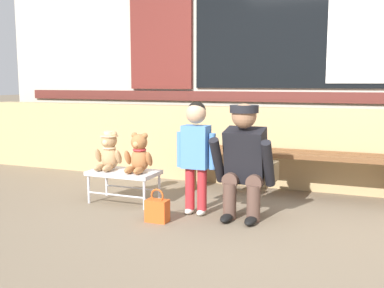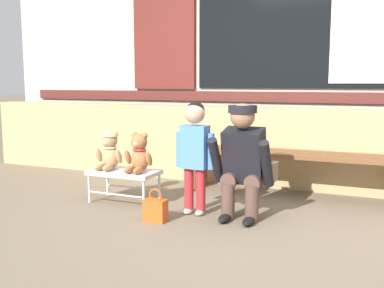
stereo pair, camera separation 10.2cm
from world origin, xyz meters
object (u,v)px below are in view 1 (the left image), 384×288
wooden_bench_long (290,158)px  adult_crouching (246,161)px  teddy_bear_plain (139,154)px  handbag_on_ground (157,210)px  small_display_bench (124,174)px  teddy_bear_with_hat (109,151)px  child_standing (196,145)px

wooden_bench_long → adult_crouching: (-0.21, -0.88, 0.11)m
wooden_bench_long → teddy_bear_plain: bearing=-145.7°
wooden_bench_long → teddy_bear_plain: (-1.23, -0.84, 0.09)m
adult_crouching → handbag_on_ground: adult_crouching is taller
small_display_bench → teddy_bear_with_hat: 0.26m
small_display_bench → adult_crouching: size_ratio=0.67×
small_display_bench → teddy_bear_plain: bearing=0.5°
teddy_bear_with_hat → child_standing: child_standing is taller
child_standing → teddy_bear_plain: bearing=170.5°
teddy_bear_with_hat → handbag_on_ground: size_ratio=1.34×
adult_crouching → child_standing: bearing=-172.2°
teddy_bear_plain → child_standing: (0.60, -0.10, 0.13)m
child_standing → adult_crouching: bearing=7.8°
child_standing → adult_crouching: 0.43m
child_standing → handbag_on_ground: 0.62m
wooden_bench_long → adult_crouching: size_ratio=2.21×
wooden_bench_long → child_standing: bearing=-123.8°
wooden_bench_long → teddy_bear_with_hat: (-1.55, -0.83, 0.10)m
teddy_bear_with_hat → handbag_on_ground: 0.90m
wooden_bench_long → teddy_bear_plain: size_ratio=5.78×
small_display_bench → handbag_on_ground: small_display_bench is taller
small_display_bench → handbag_on_ground: (0.55, -0.41, -0.17)m
wooden_bench_long → teddy_bear_plain: teddy_bear_plain is taller
wooden_bench_long → teddy_bear_plain: 1.49m
child_standing → handbag_on_ground: bearing=-123.8°
teddy_bear_with_hat → handbag_on_ground: (0.71, -0.42, -0.38)m
small_display_bench → child_standing: child_standing is taller
wooden_bench_long → small_display_bench: size_ratio=3.28×
child_standing → adult_crouching: (0.42, 0.06, -0.11)m
small_display_bench → handbag_on_ground: size_ratio=2.35×
wooden_bench_long → teddy_bear_with_hat: size_ratio=5.78×
wooden_bench_long → handbag_on_ground: (-0.84, -1.25, -0.28)m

